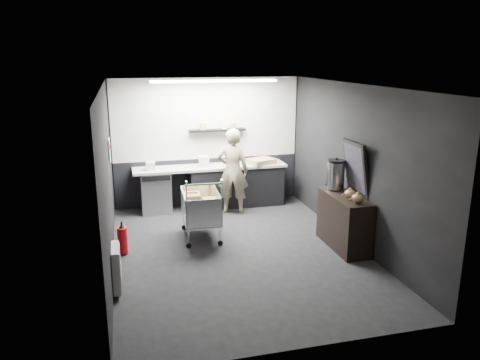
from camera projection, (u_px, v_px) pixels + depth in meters
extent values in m
plane|color=black|center=(239.00, 251.00, 7.74)|extent=(5.50, 5.50, 0.00)
plane|color=silver|center=(238.00, 86.00, 7.04)|extent=(5.50, 5.50, 0.00)
plane|color=black|center=(207.00, 142.00, 9.97)|extent=(5.50, 0.00, 5.50)
plane|color=black|center=(303.00, 235.00, 4.82)|extent=(5.50, 0.00, 5.50)
plane|color=black|center=(108.00, 180.00, 6.92)|extent=(0.00, 5.50, 5.50)
plane|color=black|center=(354.00, 165.00, 7.87)|extent=(0.00, 5.50, 5.50)
cube|color=beige|center=(207.00, 119.00, 9.82)|extent=(3.95, 0.02, 1.70)
cube|color=black|center=(208.00, 181.00, 10.17)|extent=(3.95, 0.02, 1.00)
cube|color=black|center=(217.00, 130.00, 9.82)|extent=(1.20, 0.22, 0.04)
cylinder|color=silver|center=(271.00, 103.00, 10.07)|extent=(0.20, 0.03, 0.20)
cube|color=white|center=(109.00, 150.00, 8.09)|extent=(0.02, 0.30, 0.40)
cube|color=#B6162B|center=(109.00, 146.00, 8.07)|extent=(0.02, 0.22, 0.10)
cube|color=silver|center=(116.00, 268.00, 6.35)|extent=(0.10, 0.50, 0.60)
cube|color=white|center=(215.00, 81.00, 8.78)|extent=(2.40, 0.20, 0.04)
cube|color=black|center=(236.00, 186.00, 10.03)|extent=(2.00, 0.56, 0.85)
cube|color=#ADACA8|center=(210.00, 167.00, 9.78)|extent=(3.20, 0.60, 0.05)
cube|color=#9EA0A5|center=(156.00, 192.00, 9.62)|extent=(0.60, 0.58, 0.85)
cube|color=black|center=(156.00, 179.00, 9.25)|extent=(0.56, 0.02, 0.10)
imported|color=#BBB194|center=(233.00, 171.00, 9.45)|extent=(0.73, 0.59, 1.75)
cube|color=silver|center=(201.00, 219.00, 8.25)|extent=(0.66, 0.98, 0.02)
cube|color=silver|center=(184.00, 207.00, 8.12)|extent=(0.06, 0.96, 0.51)
cube|color=silver|center=(217.00, 204.00, 8.26)|extent=(0.06, 0.96, 0.51)
cube|color=silver|center=(205.00, 214.00, 7.75)|extent=(0.62, 0.05, 0.51)
cube|color=silver|center=(196.00, 198.00, 8.63)|extent=(0.62, 0.05, 0.51)
cylinder|color=silver|center=(190.00, 238.00, 7.82)|extent=(0.02, 0.02, 0.34)
cylinder|color=silver|center=(221.00, 235.00, 7.95)|extent=(0.02, 0.02, 0.34)
cylinder|color=silver|center=(183.00, 220.00, 8.64)|extent=(0.02, 0.02, 0.34)
cylinder|color=silver|center=(211.00, 218.00, 8.77)|extent=(0.02, 0.02, 0.34)
cylinder|color=#248736|center=(205.00, 184.00, 7.56)|extent=(0.62, 0.06, 0.03)
cube|color=olive|center=(192.00, 205.00, 8.27)|extent=(0.28, 0.35, 0.43)
cube|color=olive|center=(211.00, 210.00, 8.11)|extent=(0.26, 0.32, 0.38)
cylinder|color=black|center=(190.00, 246.00, 7.86)|extent=(0.09, 0.03, 0.09)
cylinder|color=black|center=(183.00, 228.00, 8.68)|extent=(0.09, 0.03, 0.09)
cylinder|color=black|center=(221.00, 243.00, 7.98)|extent=(0.09, 0.03, 0.09)
cylinder|color=black|center=(212.00, 225.00, 8.80)|extent=(0.09, 0.03, 0.09)
cube|color=black|center=(344.00, 222.00, 7.81)|extent=(0.45, 1.20, 0.90)
cylinder|color=silver|center=(336.00, 175.00, 8.00)|extent=(0.30, 0.30, 0.46)
cylinder|color=black|center=(336.00, 161.00, 7.94)|extent=(0.30, 0.30, 0.04)
sphere|color=black|center=(337.00, 159.00, 7.93)|extent=(0.05, 0.05, 0.05)
ellipsoid|color=brown|center=(350.00, 194.00, 7.53)|extent=(0.18, 0.18, 0.14)
ellipsoid|color=brown|center=(358.00, 198.00, 7.29)|extent=(0.18, 0.18, 0.14)
cube|color=black|center=(356.00, 168.00, 7.67)|extent=(0.21, 0.70, 0.90)
cube|color=black|center=(355.00, 168.00, 7.66)|extent=(0.15, 0.60, 0.77)
cylinder|color=red|center=(123.00, 240.00, 7.57)|extent=(0.16, 0.16, 0.43)
cone|color=black|center=(122.00, 226.00, 7.51)|extent=(0.11, 0.11, 0.06)
cylinder|color=black|center=(121.00, 224.00, 7.50)|extent=(0.03, 0.03, 0.06)
cube|color=#A48657|center=(261.00, 161.00, 9.97)|extent=(0.65, 0.58, 0.11)
cylinder|color=silver|center=(204.00, 161.00, 9.72)|extent=(0.22, 0.22, 0.22)
cube|color=silver|center=(150.00, 166.00, 9.41)|extent=(0.19, 0.15, 0.16)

